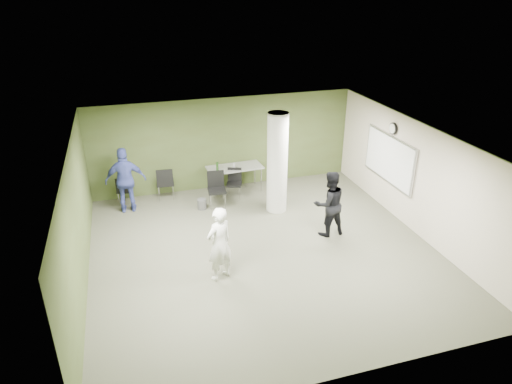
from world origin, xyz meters
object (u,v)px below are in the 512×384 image
object	(u,v)px
chair_back_left	(124,188)
man_black	(329,204)
folding_table	(234,168)
man_blue	(126,180)
woman_white	(219,244)

from	to	relation	value
chair_back_left	man_black	xyz separation A→B (m)	(4.87, -3.23, 0.37)
folding_table	chair_back_left	size ratio (longest dim) A/B	2.02
chair_back_left	man_black	world-z (taller)	man_black
chair_back_left	man_black	distance (m)	5.85
chair_back_left	folding_table	bearing A→B (deg)	-169.80
man_black	man_blue	xyz separation A→B (m)	(-4.79, 2.77, 0.08)
woman_white	man_black	world-z (taller)	man_black
chair_back_left	man_blue	size ratio (longest dim) A/B	0.45
folding_table	man_blue	distance (m)	3.20
folding_table	man_black	size ratio (longest dim) A/B	0.99
woman_white	man_black	xyz separation A→B (m)	(3.03, 1.07, 0.00)
man_blue	man_black	bearing A→B (deg)	153.12
chair_back_left	man_blue	xyz separation A→B (m)	(0.08, -0.47, 0.44)
folding_table	man_black	xyz separation A→B (m)	(1.62, -3.21, 0.11)
man_black	folding_table	bearing A→B (deg)	-66.88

